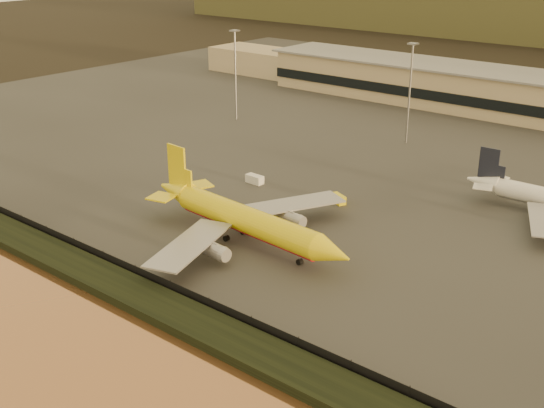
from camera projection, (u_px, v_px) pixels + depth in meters
The scene contains 9 objects.
ground at pixel (221, 262), 112.71m from camera, with size 900.00×900.00×0.00m, color black.
embankment at pixel (142, 297), 100.25m from camera, with size 320.00×7.00×1.40m, color black.
tarmac at pixel (467, 137), 180.89m from camera, with size 320.00×220.00×0.20m, color #2D2D2D.
perimeter_fence at pixel (162, 284), 102.90m from camera, with size 300.00×0.05×2.20m, color black.
terminal_building at pixel (467, 88), 209.11m from camera, with size 202.00×25.00×12.60m.
apron_light_masts at pixel (499, 101), 151.91m from camera, with size 152.20×12.20×25.40m.
dhl_cargo_jet at pixel (244, 220), 118.14m from camera, with size 46.07×45.00×13.76m.
gse_vehicle_yellow at pixel (338, 199), 136.60m from camera, with size 3.73×1.68×1.68m, color yellow.
gse_vehicle_white at pixel (255, 179), 147.24m from camera, with size 4.03×1.81×1.81m, color silver.
Camera 1 is at (70.70, -72.84, 50.61)m, focal length 45.00 mm.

